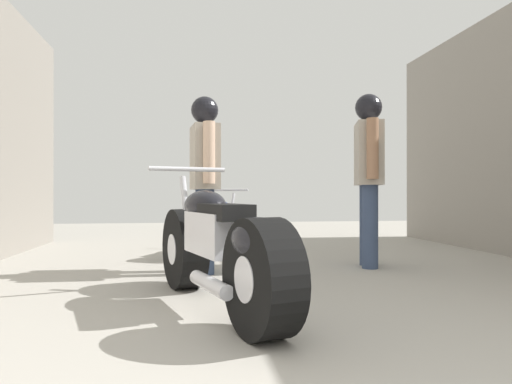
{
  "coord_description": "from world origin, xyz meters",
  "views": [
    {
      "loc": [
        -0.86,
        -0.49,
        0.76
      ],
      "look_at": [
        -0.24,
        3.75,
        0.78
      ],
      "focal_mm": 32.82,
      "sensor_mm": 36.0,
      "label": 1
    }
  ],
  "objects_px": {
    "motorcycle_black_naked": "(213,227)",
    "mechanic_with_helmet": "(205,167)",
    "motorcycle_maroon_cruiser": "(217,248)",
    "mechanic_in_blue": "(369,163)"
  },
  "relations": [
    {
      "from": "motorcycle_maroon_cruiser",
      "to": "motorcycle_black_naked",
      "type": "xyz_separation_m",
      "value": [
        0.12,
        2.9,
        -0.07
      ]
    },
    {
      "from": "motorcycle_black_naked",
      "to": "mechanic_with_helmet",
      "type": "xyz_separation_m",
      "value": [
        -0.15,
        -1.45,
        0.68
      ]
    },
    {
      "from": "mechanic_in_blue",
      "to": "motorcycle_black_naked",
      "type": "bearing_deg",
      "value": 139.14
    },
    {
      "from": "motorcycle_black_naked",
      "to": "mechanic_with_helmet",
      "type": "distance_m",
      "value": 1.61
    },
    {
      "from": "mechanic_with_helmet",
      "to": "mechanic_in_blue",
      "type": "bearing_deg",
      "value": 3.82
    },
    {
      "from": "motorcycle_black_naked",
      "to": "mechanic_in_blue",
      "type": "relative_size",
      "value": 0.93
    },
    {
      "from": "mechanic_with_helmet",
      "to": "motorcycle_maroon_cruiser",
      "type": "bearing_deg",
      "value": -88.73
    },
    {
      "from": "motorcycle_black_naked",
      "to": "mechanic_in_blue",
      "type": "height_order",
      "value": "mechanic_in_blue"
    },
    {
      "from": "motorcycle_maroon_cruiser",
      "to": "mechanic_with_helmet",
      "type": "distance_m",
      "value": 1.58
    },
    {
      "from": "motorcycle_maroon_cruiser",
      "to": "mechanic_in_blue",
      "type": "relative_size",
      "value": 1.14
    }
  ]
}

